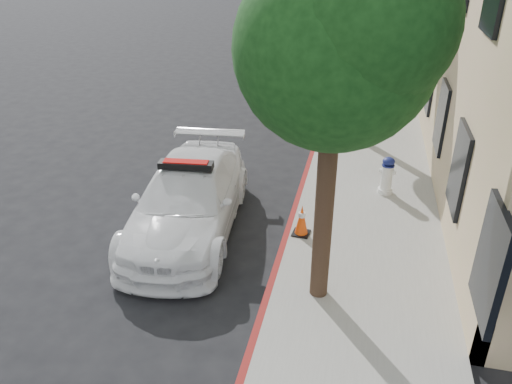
{
  "coord_description": "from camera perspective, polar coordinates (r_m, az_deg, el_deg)",
  "views": [
    {
      "loc": [
        3.34,
        -8.88,
        5.61
      ],
      "look_at": [
        1.4,
        -0.17,
        1.0
      ],
      "focal_mm": 35.0,
      "sensor_mm": 36.0,
      "label": 1
    }
  ],
  "objects": [
    {
      "name": "sidewalk",
      "position": [
        19.68,
        13.01,
        10.29
      ],
      "size": [
        3.2,
        50.0,
        0.15
      ],
      "primitive_type": "cube",
      "color": "gray",
      "rests_on": "ground"
    },
    {
      "name": "tree_near",
      "position": [
        7.01,
        9.34,
        15.99
      ],
      "size": [
        2.92,
        2.82,
        5.62
      ],
      "color": "black",
      "rests_on": "sidewalk"
    },
    {
      "name": "fire_hydrant",
      "position": [
        12.07,
        14.73,
        1.81
      ],
      "size": [
        0.39,
        0.35,
        0.91
      ],
      "rotation": [
        0.0,
        0.0,
        -0.23
      ],
      "color": "white",
      "rests_on": "sidewalk"
    },
    {
      "name": "police_car",
      "position": [
        10.45,
        -7.73,
        -0.83
      ],
      "size": [
        2.51,
        5.15,
        1.59
      ],
      "rotation": [
        0.0,
        0.0,
        0.1
      ],
      "color": "white",
      "rests_on": "ground"
    },
    {
      "name": "parked_car_mid",
      "position": [
        20.41,
        6.35,
        13.37
      ],
      "size": [
        1.79,
        4.4,
        1.5
      ],
      "primitive_type": "imported",
      "rotation": [
        0.0,
        0.0,
        0.01
      ],
      "color": "black",
      "rests_on": "ground"
    },
    {
      "name": "traffic_cone",
      "position": [
        10.15,
        5.24,
        -3.2
      ],
      "size": [
        0.38,
        0.38,
        0.66
      ],
      "rotation": [
        0.0,
        0.0,
        -0.1
      ],
      "color": "black",
      "rests_on": "sidewalk"
    },
    {
      "name": "ground",
      "position": [
        11.02,
        -6.93,
        -3.49
      ],
      "size": [
        120.0,
        120.0,
        0.0
      ],
      "primitive_type": "plane",
      "color": "black",
      "rests_on": "ground"
    },
    {
      "name": "curb_strip",
      "position": [
        19.72,
        8.48,
        10.72
      ],
      "size": [
        0.12,
        50.0,
        0.15
      ],
      "primitive_type": "cube",
      "color": "maroon",
      "rests_on": "ground"
    },
    {
      "name": "parked_car_far",
      "position": [
        22.96,
        7.16,
        14.85
      ],
      "size": [
        1.58,
        4.47,
        1.47
      ],
      "primitive_type": "imported",
      "rotation": [
        0.0,
        0.0,
        0.01
      ],
      "color": "#141734",
      "rests_on": "ground"
    }
  ]
}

